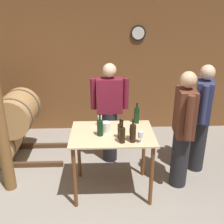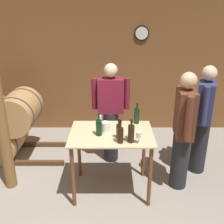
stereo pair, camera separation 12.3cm
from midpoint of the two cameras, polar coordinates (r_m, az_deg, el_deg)
The scene contains 14 objects.
back_wall at distance 5.20m, azimuth -2.93°, elevation 10.28°, with size 8.40×0.08×2.70m.
tasting_table at distance 3.47m, azimuth -0.97°, elevation -6.96°, with size 1.08×0.77×0.89m.
wine_bottle_far_left at distance 3.29m, azimuth -3.70°, elevation -3.36°, with size 0.08×0.08×0.30m.
wine_bottle_left at distance 3.22m, azimuth 0.69°, elevation -4.08°, with size 0.07×0.07×0.25m.
wine_bottle_center at distance 3.12m, azimuth 1.08°, elevation -4.94°, with size 0.07×0.07×0.28m.
wine_bottle_right at distance 3.13m, azimuth 3.42°, elevation -4.59°, with size 0.08×0.08×0.30m.
wine_bottle_far_right at distance 3.64m, azimuth 4.42°, elevation -0.67°, with size 0.07×0.07×0.29m.
wine_glass_near_left at distance 3.57m, azimuth -3.67°, elevation -1.49°, with size 0.06×0.06×0.14m.
wine_glass_near_center at distance 3.22m, azimuth 3.17°, elevation -4.10°, with size 0.06×0.06×0.15m.
wine_glass_near_right at distance 3.13m, azimuth 5.10°, elevation -5.00°, with size 0.06×0.06×0.14m.
ice_bucket at distance 3.39m, azimuth -2.36°, elevation -3.30°, with size 0.11×0.11×0.14m.
person_host at distance 4.07m, azimuth 18.06°, elevation -1.12°, with size 0.34×0.56×1.66m.
person_visitor_with_scarf at distance 4.13m, azimuth -1.37°, elevation 0.04°, with size 0.59×0.24×1.63m.
person_visitor_bearded at distance 3.62m, azimuth 14.26°, elevation -3.62°, with size 0.25×0.59×1.66m.
Camera 1 is at (0.01, -2.34, 2.40)m, focal length 42.00 mm.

